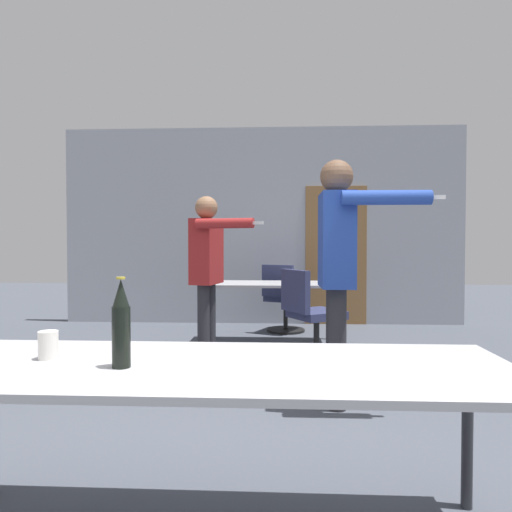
% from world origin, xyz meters
% --- Properties ---
extents(back_wall, '(5.96, 0.12, 2.93)m').
position_xyz_m(back_wall, '(0.03, 5.36, 1.45)').
color(back_wall, '#A3A8B2').
rests_on(back_wall, ground_plane).
extents(conference_table_near, '(2.35, 0.78, 0.73)m').
position_xyz_m(conference_table_near, '(-0.01, 0.25, 0.67)').
color(conference_table_near, '#A8A8AD').
rests_on(conference_table_near, ground_plane).
extents(conference_table_far, '(1.61, 0.71, 0.73)m').
position_xyz_m(conference_table_far, '(0.15, 3.92, 0.65)').
color(conference_table_far, '#A8A8AD').
rests_on(conference_table_far, ground_plane).
extents(person_center_tall, '(0.81, 0.62, 1.81)m').
position_xyz_m(person_center_tall, '(0.69, 1.87, 1.11)').
color(person_center_tall, '#28282D').
rests_on(person_center_tall, ground_plane).
extents(person_far_watching, '(0.72, 0.68, 1.66)m').
position_xyz_m(person_far_watching, '(-0.44, 2.93, 1.01)').
color(person_far_watching, '#28282D').
rests_on(person_far_watching, ground_plane).
extents(office_chair_near_pushed, '(0.63, 0.66, 0.92)m').
position_xyz_m(office_chair_near_pushed, '(0.31, 4.64, 0.43)').
color(office_chair_near_pushed, black).
rests_on(office_chair_near_pushed, ground_plane).
extents(office_chair_far_left, '(0.68, 0.65, 0.94)m').
position_xyz_m(office_chair_far_left, '(0.57, 3.12, 0.44)').
color(office_chair_far_left, black).
rests_on(office_chair_far_left, ground_plane).
extents(beer_bottle, '(0.07, 0.07, 0.34)m').
position_xyz_m(beer_bottle, '(-0.35, 0.18, 0.89)').
color(beer_bottle, black).
rests_on(beer_bottle, conference_table_near).
extents(drink_cup, '(0.08, 0.08, 0.11)m').
position_xyz_m(drink_cup, '(-0.69, 0.29, 0.79)').
color(drink_cup, silver).
rests_on(drink_cup, conference_table_near).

